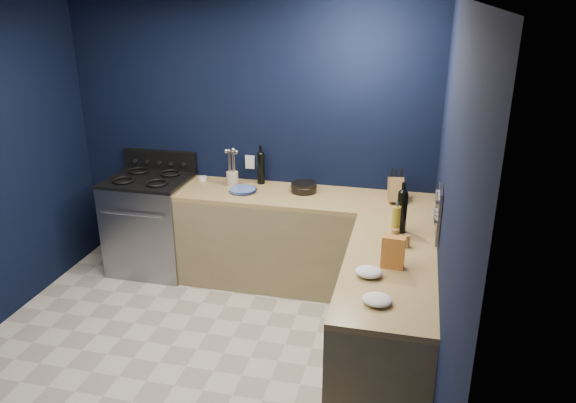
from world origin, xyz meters
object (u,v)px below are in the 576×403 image
(crouton_bag, at_px, (393,252))
(knife_block, at_px, (395,189))
(plate_stack, at_px, (243,190))
(utensil_crock, at_px, (232,179))
(gas_range, at_px, (152,225))

(crouton_bag, bearing_deg, knife_block, 97.16)
(plate_stack, bearing_deg, utensil_crock, 135.60)
(knife_block, distance_m, crouton_bag, 1.26)
(crouton_bag, bearing_deg, plate_stack, 145.35)
(gas_range, relative_size, crouton_bag, 4.11)
(plate_stack, xyz_separation_m, utensil_crock, (-0.14, 0.14, 0.05))
(gas_range, xyz_separation_m, plate_stack, (0.96, -0.02, 0.46))
(plate_stack, height_order, utensil_crock, utensil_crock)
(knife_block, relative_size, crouton_bag, 0.96)
(gas_range, bearing_deg, utensil_crock, 8.18)
(knife_block, bearing_deg, utensil_crock, 168.40)
(gas_range, xyz_separation_m, crouton_bag, (2.38, -1.20, 0.55))
(plate_stack, relative_size, utensil_crock, 1.77)
(gas_range, bearing_deg, crouton_bag, -26.70)
(utensil_crock, bearing_deg, plate_stack, -44.40)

